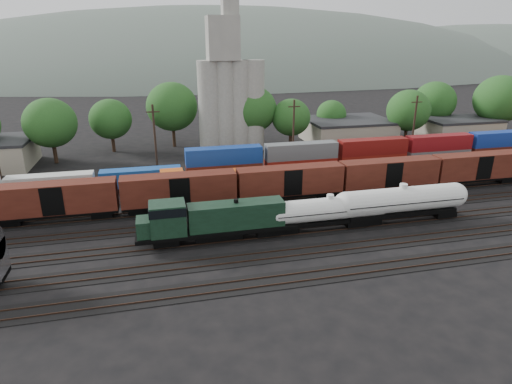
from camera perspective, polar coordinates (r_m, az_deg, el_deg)
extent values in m
plane|color=black|center=(55.34, 0.09, -3.64)|extent=(600.00, 600.00, 0.00)
cube|color=black|center=(42.49, 4.91, -11.45)|extent=(180.00, 3.20, 0.08)
cube|color=#382319|center=(41.87, 5.23, -11.85)|extent=(180.00, 0.08, 0.16)
cube|color=#382319|center=(43.03, 4.62, -10.88)|extent=(180.00, 0.08, 0.16)
cube|color=black|center=(46.62, 2.99, -8.37)|extent=(180.00, 3.20, 0.08)
cube|color=#382319|center=(45.98, 3.24, -8.69)|extent=(180.00, 0.08, 0.16)
cube|color=#382319|center=(47.19, 2.74, -7.88)|extent=(180.00, 0.08, 0.16)
cube|color=black|center=(50.91, 1.41, -5.78)|extent=(180.00, 3.20, 0.08)
cube|color=#382319|center=(50.25, 1.62, -6.04)|extent=(180.00, 0.08, 0.16)
cube|color=#382319|center=(51.50, 1.20, -5.37)|extent=(180.00, 0.08, 0.16)
cube|color=black|center=(55.32, 0.09, -3.60)|extent=(180.00, 3.20, 0.08)
cube|color=#382319|center=(54.65, 0.26, -3.82)|extent=(180.00, 0.08, 0.16)
cube|color=#382319|center=(55.93, -0.09, -3.24)|extent=(180.00, 0.08, 0.16)
cube|color=black|center=(59.82, -1.03, -1.75)|extent=(180.00, 3.20, 0.08)
cube|color=#382319|center=(59.14, -0.88, -1.92)|extent=(180.00, 0.08, 0.16)
cube|color=#382319|center=(60.44, -1.18, -1.43)|extent=(180.00, 0.08, 0.16)
cube|color=black|center=(64.40, -1.99, -0.15)|extent=(180.00, 3.20, 0.08)
cube|color=#382319|center=(63.71, -1.87, -0.30)|extent=(180.00, 0.08, 0.16)
cube|color=#382319|center=(65.03, -2.12, 0.13)|extent=(180.00, 0.08, 0.16)
cube|color=black|center=(69.03, -2.83, 1.23)|extent=(180.00, 3.20, 0.08)
cube|color=#382319|center=(68.34, -2.71, 1.11)|extent=(180.00, 0.08, 0.16)
cube|color=#382319|center=(69.67, -2.94, 1.48)|extent=(180.00, 0.08, 0.16)
cube|color=black|center=(49.30, -5.12, -5.03)|extent=(18.28, 3.12, 0.43)
cube|color=black|center=(49.51, -5.11, -5.54)|extent=(5.38, 2.37, 0.86)
cube|color=black|center=(48.95, -2.64, -3.03)|extent=(10.97, 2.58, 2.90)
cube|color=black|center=(48.12, -11.67, -3.44)|extent=(3.87, 3.12, 3.55)
cube|color=black|center=(47.69, -11.77, -2.19)|extent=(3.98, 3.23, 0.97)
cube|color=black|center=(48.48, -14.63, -4.55)|extent=(1.72, 2.58, 1.94)
cylinder|color=black|center=(48.34, -2.67, -1.26)|extent=(0.54, 0.54, 0.54)
cube|color=black|center=(49.23, -11.88, -6.35)|extent=(2.80, 2.15, 0.75)
cube|color=black|center=(50.65, 1.48, -5.12)|extent=(2.80, 2.15, 0.75)
cylinder|color=silver|center=(52.23, 9.77, -2.20)|extent=(13.32, 2.74, 2.74)
sphere|color=silver|center=(50.10, 2.72, -2.89)|extent=(2.74, 2.74, 2.74)
sphere|color=silver|center=(55.09, 16.17, -1.54)|extent=(2.74, 2.74, 2.74)
cylinder|color=silver|center=(51.68, 9.87, -0.59)|extent=(0.85, 0.85, 0.47)
cube|color=black|center=(52.23, 9.77, -2.20)|extent=(13.63, 2.88, 0.08)
cube|color=black|center=(52.81, 9.67, -3.72)|extent=(12.87, 2.08, 0.47)
cube|color=black|center=(51.27, 3.99, -4.91)|extent=(2.46, 1.89, 0.66)
cube|color=black|center=(55.30, 14.86, -3.66)|extent=(2.46, 1.89, 0.66)
cylinder|color=silver|center=(56.48, 18.88, -0.93)|extent=(15.12, 3.11, 3.11)
sphere|color=silver|center=(52.95, 11.90, -1.64)|extent=(3.11, 3.11, 3.11)
sphere|color=silver|center=(60.76, 24.94, -0.30)|extent=(3.11, 3.11, 3.11)
cylinder|color=silver|center=(55.91, 19.08, 0.76)|extent=(0.97, 0.97, 0.54)
cube|color=black|center=(56.48, 18.88, -0.93)|extent=(15.47, 3.26, 0.09)
cube|color=black|center=(57.09, 18.69, -2.55)|extent=(14.61, 2.36, 0.54)
cube|color=black|center=(54.41, 13.04, -3.83)|extent=(2.79, 2.15, 0.75)
cube|color=black|center=(60.72, 23.60, -2.50)|extent=(2.79, 2.15, 0.75)
cube|color=black|center=(63.25, -6.67, 0.44)|extent=(16.08, 2.59, 0.36)
cube|color=black|center=(63.39, -6.65, 0.10)|extent=(4.47, 1.97, 0.71)
cube|color=#C74D11|center=(63.04, -4.98, 1.77)|extent=(9.65, 2.14, 2.41)
cube|color=#C74D11|center=(62.40, -11.13, 1.53)|extent=(3.22, 2.59, 2.95)
cube|color=black|center=(62.12, -11.18, 2.35)|extent=(3.30, 2.68, 0.80)
cube|color=#C74D11|center=(62.59, -13.14, 0.78)|extent=(1.43, 2.14, 1.61)
cylinder|color=black|center=(62.64, -5.02, 2.93)|extent=(0.45, 0.45, 0.45)
cube|color=black|center=(63.12, -11.28, -0.42)|extent=(2.32, 1.79, 0.63)
cube|color=black|center=(64.19, -2.09, 0.31)|extent=(2.32, 1.79, 0.63)
cube|color=black|center=(59.62, -25.00, -2.58)|extent=(15.00, 2.60, 0.40)
cube|color=#491A11|center=(58.92, -25.29, -0.69)|extent=(15.00, 2.90, 3.80)
cube|color=black|center=(58.26, -10.07, -1.45)|extent=(15.00, 2.60, 0.40)
cube|color=#491A11|center=(57.54, -10.20, 0.50)|extent=(15.00, 2.90, 3.80)
cube|color=black|center=(60.90, 4.51, -0.24)|extent=(15.00, 2.60, 0.40)
cube|color=#491A11|center=(60.21, 4.57, 1.64)|extent=(15.00, 2.90, 3.80)
cube|color=black|center=(67.06, 17.15, 0.82)|extent=(15.00, 2.60, 0.40)
cube|color=#491A11|center=(66.44, 17.33, 2.53)|extent=(15.00, 2.90, 3.80)
cube|color=black|center=(75.89, 27.26, 1.64)|extent=(15.00, 2.60, 0.40)
cube|color=#491A11|center=(75.34, 27.51, 3.16)|extent=(15.00, 2.90, 3.80)
cube|color=black|center=(68.89, -2.83, 1.59)|extent=(160.00, 2.60, 0.60)
cube|color=silver|center=(69.11, -25.69, 1.05)|extent=(12.00, 2.40, 2.60)
cube|color=#154694|center=(67.41, -15.05, 1.94)|extent=(12.00, 2.40, 2.60)
cube|color=#4E1B12|center=(68.13, -4.26, 2.77)|extent=(12.00, 2.40, 2.60)
cube|color=navy|center=(67.41, -4.31, 4.88)|extent=(12.00, 2.40, 2.60)
cube|color=maroon|center=(71.17, 5.98, 3.46)|extent=(12.00, 2.40, 2.60)
cube|color=#57595C|center=(70.49, 6.05, 5.49)|extent=(12.00, 2.40, 2.60)
cube|color=maroon|center=(76.27, 15.12, 3.99)|extent=(12.00, 2.40, 2.60)
cube|color=maroon|center=(75.63, 15.30, 5.88)|extent=(12.00, 2.40, 2.60)
cube|color=slate|center=(83.05, 22.96, 4.36)|extent=(12.00, 2.40, 2.60)
cube|color=maroon|center=(82.46, 23.20, 6.10)|extent=(12.00, 2.40, 2.60)
cube|color=#531D13|center=(91.13, 29.52, 4.61)|extent=(12.00, 2.40, 2.60)
cube|color=navy|center=(90.59, 29.79, 6.19)|extent=(12.00, 2.40, 2.60)
cylinder|color=gray|center=(87.01, -6.22, 11.12)|extent=(4.40, 4.40, 18.00)
cylinder|color=gray|center=(87.44, -4.24, 11.22)|extent=(4.40, 4.40, 18.00)
cylinder|color=gray|center=(87.96, -2.27, 11.31)|extent=(4.40, 4.40, 18.00)
cylinder|color=gray|center=(88.59, -0.33, 11.38)|extent=(4.40, 4.40, 18.00)
cube|color=gray|center=(86.45, -4.47, 19.77)|extent=(6.00, 5.00, 8.00)
cube|color=gray|center=(86.85, -3.50, 23.09)|extent=(3.00, 3.00, 4.00)
cube|color=#9E937F|center=(98.85, 12.05, 7.90)|extent=(18.00, 14.00, 4.60)
cube|color=#232326|center=(98.37, 12.15, 9.35)|extent=(18.36, 14.28, 0.50)
cube|color=#9E937F|center=(107.89, 25.41, 7.40)|extent=(16.00, 10.00, 4.60)
cube|color=#232326|center=(107.46, 25.61, 8.73)|extent=(16.32, 10.20, 0.50)
cylinder|color=black|center=(88.16, -25.20, 4.62)|extent=(0.70, 0.70, 3.46)
ellipsoid|color=#275820|center=(87.00, -25.76, 8.30)|extent=(9.39, 9.39, 8.89)
cylinder|color=black|center=(92.83, -18.48, 6.07)|extent=(0.70, 0.70, 3.08)
ellipsoid|color=#275820|center=(91.83, -18.83, 9.19)|extent=(8.36, 8.36, 7.92)
cylinder|color=black|center=(93.94, -10.88, 7.15)|extent=(0.70, 0.70, 3.92)
ellipsoid|color=#275820|center=(92.75, -11.15, 11.11)|extent=(10.63, 10.63, 10.07)
cylinder|color=black|center=(91.80, -0.47, 7.15)|extent=(0.70, 0.70, 3.71)
ellipsoid|color=#275820|center=(90.63, -0.48, 10.99)|extent=(10.07, 10.07, 9.54)
cylinder|color=black|center=(91.60, 4.61, 6.82)|extent=(0.70, 0.70, 2.97)
ellipsoid|color=#275820|center=(90.61, 4.70, 9.89)|extent=(8.06, 8.06, 7.64)
cylinder|color=black|center=(102.19, 9.87, 7.83)|extent=(0.70, 0.70, 2.51)
ellipsoid|color=#275820|center=(101.42, 10.01, 10.15)|extent=(6.82, 6.82, 6.46)
cylinder|color=black|center=(99.94, 19.29, 7.00)|extent=(0.70, 0.70, 3.39)
ellipsoid|color=#275820|center=(98.93, 19.67, 10.21)|extent=(9.21, 9.21, 8.73)
cylinder|color=black|center=(112.42, 22.29, 8.02)|extent=(0.70, 0.70, 3.62)
ellipsoid|color=#275820|center=(111.48, 22.70, 11.06)|extent=(9.81, 9.81, 9.30)
cylinder|color=black|center=(114.27, 29.13, 7.29)|extent=(0.70, 0.70, 4.12)
ellipsoid|color=#275820|center=(113.27, 29.72, 10.69)|extent=(11.18, 11.18, 10.60)
cylinder|color=black|center=(73.12, -13.29, 6.64)|extent=(0.36, 0.36, 12.00)
cube|color=black|center=(72.22, -13.60, 10.35)|extent=(2.20, 0.18, 0.18)
cylinder|color=black|center=(76.92, 5.00, 7.73)|extent=(0.36, 0.36, 12.00)
cube|color=black|center=(76.06, 5.11, 11.27)|extent=(2.20, 0.18, 0.18)
cylinder|color=black|center=(87.40, 20.28, 8.06)|extent=(0.36, 0.36, 12.00)
cube|color=black|center=(86.64, 20.66, 11.15)|extent=(2.20, 0.18, 0.18)
ellipsoid|color=#59665B|center=(316.84, -3.96, 11.69)|extent=(520.00, 286.00, 130.00)
ellipsoid|color=#59665B|center=(413.72, 28.42, 12.07)|extent=(400.00, 220.00, 100.00)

